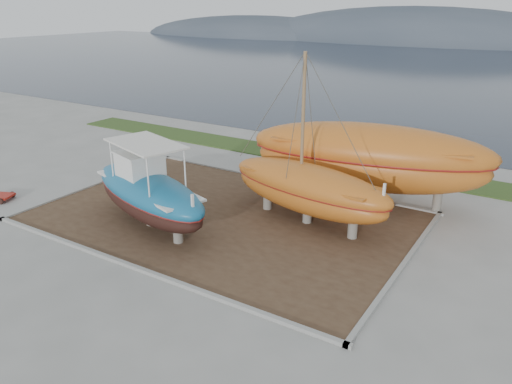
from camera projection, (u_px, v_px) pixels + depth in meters
The scene contains 9 objects.
ground at pixel (171, 249), 21.86m from camera, with size 140.00×140.00×0.00m, color gray.
dirt_patch at pixel (224, 217), 25.01m from camera, with size 18.00×12.00×0.06m, color #422D1E.
curb_frame at pixel (224, 216), 24.99m from camera, with size 18.60×12.60×0.15m, color gray, non-canonical shape.
grass_strip at pixel (322, 159), 34.09m from camera, with size 44.00×3.00×0.08m, color #284219.
sea at pixel (472, 71), 77.18m from camera, with size 260.00×100.00×0.04m, color #17202F, non-canonical shape.
blue_caique at pixel (148, 185), 23.38m from camera, with size 8.54×2.67×4.11m, color #16618C, non-canonical shape.
white_dinghy at pixel (136, 180), 28.52m from camera, with size 3.66×1.37×1.10m, color white, non-canonical shape.
orange_sailboat at pixel (310, 142), 22.93m from camera, with size 8.84×2.61×8.05m, color #B15B1B, non-canonical shape.
orange_bare_hull at pixel (368, 165), 26.12m from camera, with size 12.60×3.78×4.13m, color #B15B1B, non-canonical shape.
Camera 1 is at (13.55, -14.52, 10.17)m, focal length 35.00 mm.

